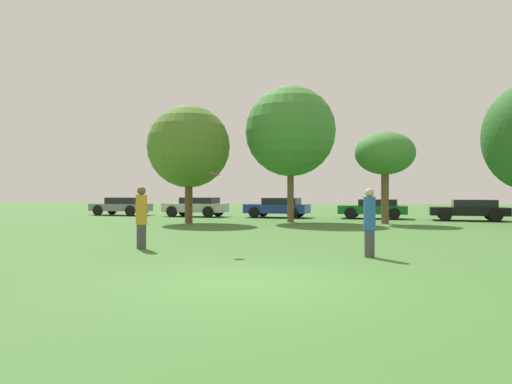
% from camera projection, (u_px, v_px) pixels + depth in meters
% --- Properties ---
extents(ground_plane, '(120.00, 120.00, 0.00)m').
position_uv_depth(ground_plane, '(246.00, 282.00, 8.43)').
color(ground_plane, '#3D6B2D').
extents(person_thrower, '(0.31, 0.31, 1.73)m').
position_uv_depth(person_thrower, '(141.00, 217.00, 13.42)').
color(person_thrower, '#3F3F47').
rests_on(person_thrower, ground).
extents(person_catcher, '(0.29, 0.29, 1.67)m').
position_uv_depth(person_catcher, '(370.00, 222.00, 11.68)').
color(person_catcher, '#3F3F47').
rests_on(person_catcher, ground).
extents(frisbee, '(0.27, 0.27, 0.10)m').
position_uv_depth(frisbee, '(215.00, 174.00, 12.70)').
color(frisbee, '#F21E72').
extents(tree_0, '(4.20, 4.20, 6.01)m').
position_uv_depth(tree_0, '(189.00, 147.00, 24.65)').
color(tree_0, brown).
rests_on(tree_0, ground).
extents(tree_1, '(4.76, 4.76, 7.17)m').
position_uv_depth(tree_1, '(291.00, 131.00, 25.47)').
color(tree_1, brown).
rests_on(tree_1, ground).
extents(tree_2, '(2.98, 2.98, 4.61)m').
position_uv_depth(tree_2, '(385.00, 154.00, 24.15)').
color(tree_2, brown).
rests_on(tree_2, ground).
extents(parked_car_grey, '(4.12, 1.95, 1.22)m').
position_uv_depth(parked_car_grey, '(122.00, 206.00, 32.97)').
color(parked_car_grey, slate).
rests_on(parked_car_grey, ground).
extents(parked_car_silver, '(4.12, 2.00, 1.24)m').
position_uv_depth(parked_car_silver, '(196.00, 206.00, 31.14)').
color(parked_car_silver, '#B2B2B7').
rests_on(parked_car_silver, ground).
extents(parked_car_blue, '(3.96, 2.17, 1.23)m').
position_uv_depth(parked_car_blue, '(278.00, 207.00, 30.05)').
color(parked_car_blue, '#1E389E').
rests_on(parked_car_blue, ground).
extents(parked_car_green, '(4.05, 2.14, 1.16)m').
position_uv_depth(parked_car_green, '(374.00, 208.00, 28.80)').
color(parked_car_green, '#196633').
rests_on(parked_car_green, ground).
extents(parked_car_black, '(4.11, 2.18, 1.17)m').
position_uv_depth(parked_car_black, '(470.00, 209.00, 26.72)').
color(parked_car_black, black).
rests_on(parked_car_black, ground).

